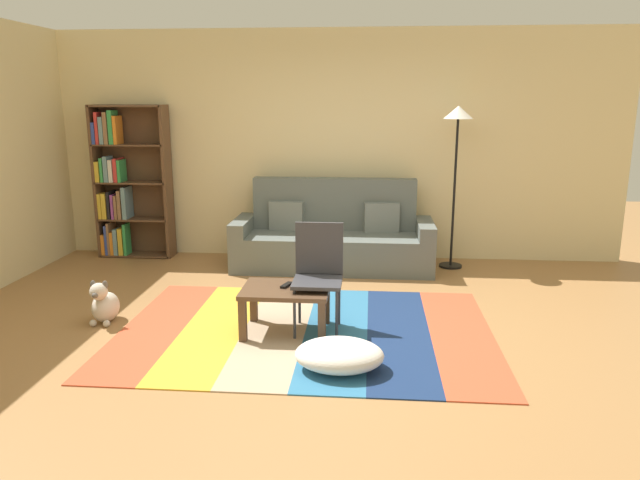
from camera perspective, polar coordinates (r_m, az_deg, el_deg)
ground_plane at (r=5.03m, az=-0.24°, el=-8.82°), size 14.00×14.00×0.00m
back_wall at (r=7.22m, az=1.58°, el=9.00°), size 6.80×0.10×2.70m
rug at (r=5.03m, az=-1.39°, el=-8.73°), size 3.10×2.21×0.01m
couch at (r=6.85m, az=1.27°, el=0.18°), size 2.26×0.80×1.00m
bookshelf at (r=7.62m, az=-18.26°, el=5.07°), size 0.90×0.28×1.84m
coffee_table at (r=4.92m, az=-3.29°, el=-5.35°), size 0.71×0.53×0.38m
pouf at (r=4.32m, az=1.86°, el=-10.96°), size 0.64×0.48×0.22m
dog at (r=5.52m, az=-19.97°, el=-5.83°), size 0.22×0.35×0.40m
standing_lamp at (r=6.83m, az=13.03°, el=9.90°), size 0.32×0.32×1.83m
tv_remote at (r=4.93m, az=-3.24°, el=-4.34°), size 0.09×0.16×0.02m
folding_chair at (r=4.93m, az=-0.16°, el=-2.68°), size 0.40×0.40×0.90m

